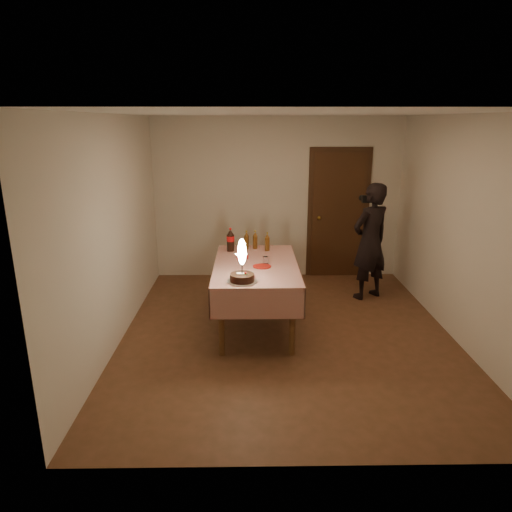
# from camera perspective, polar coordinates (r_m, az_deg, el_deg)

# --- Properties ---
(ground) EXTENTS (4.00, 4.50, 0.01)m
(ground) POSITION_cam_1_polar(r_m,az_deg,el_deg) (5.72, 3.88, -9.65)
(ground) COLOR brown
(ground) RESTS_ON ground
(room_shell) EXTENTS (4.04, 4.54, 2.62)m
(room_shell) POSITION_cam_1_polar(r_m,az_deg,el_deg) (5.28, 4.53, 7.06)
(room_shell) COLOR beige
(room_shell) RESTS_ON ground
(dining_table) EXTENTS (1.02, 1.72, 0.84)m
(dining_table) POSITION_cam_1_polar(r_m,az_deg,el_deg) (5.63, -0.01, -2.04)
(dining_table) COLOR brown
(dining_table) RESTS_ON ground
(birthday_cake) EXTENTS (0.33, 0.33, 0.48)m
(birthday_cake) POSITION_cam_1_polar(r_m,az_deg,el_deg) (4.94, -1.75, -1.85)
(birthday_cake) COLOR white
(birthday_cake) RESTS_ON dining_table
(red_plate) EXTENTS (0.22, 0.22, 0.01)m
(red_plate) POSITION_cam_1_polar(r_m,az_deg,el_deg) (5.48, 0.76, -1.30)
(red_plate) COLOR #B6140C
(red_plate) RESTS_ON dining_table
(red_cup) EXTENTS (0.08, 0.08, 0.10)m
(red_cup) POSITION_cam_1_polar(r_m,az_deg,el_deg) (5.72, -1.91, -0.06)
(red_cup) COLOR #B90C1D
(red_cup) RESTS_ON dining_table
(clear_cup) EXTENTS (0.07, 0.07, 0.09)m
(clear_cup) POSITION_cam_1_polar(r_m,az_deg,el_deg) (5.58, 1.20, -0.52)
(clear_cup) COLOR white
(clear_cup) RESTS_ON dining_table
(napkin_stack) EXTENTS (0.15, 0.15, 0.02)m
(napkin_stack) POSITION_cam_1_polar(r_m,az_deg,el_deg) (5.85, -1.68, -0.07)
(napkin_stack) COLOR #A71713
(napkin_stack) RESTS_ON dining_table
(cola_bottle) EXTENTS (0.10, 0.10, 0.32)m
(cola_bottle) POSITION_cam_1_polar(r_m,az_deg,el_deg) (6.11, -3.21, 2.03)
(cola_bottle) COLOR black
(cola_bottle) RESTS_ON dining_table
(amber_bottle_left) EXTENTS (0.06, 0.06, 0.25)m
(amber_bottle_left) POSITION_cam_1_polar(r_m,az_deg,el_deg) (6.21, -1.20, 1.96)
(amber_bottle_left) COLOR #55300E
(amber_bottle_left) RESTS_ON dining_table
(amber_bottle_right) EXTENTS (0.06, 0.06, 0.25)m
(amber_bottle_right) POSITION_cam_1_polar(r_m,az_deg,el_deg) (6.13, 1.41, 1.75)
(amber_bottle_right) COLOR #55300E
(amber_bottle_right) RESTS_ON dining_table
(amber_bottle_mid) EXTENTS (0.06, 0.06, 0.25)m
(amber_bottle_mid) POSITION_cam_1_polar(r_m,az_deg,el_deg) (6.23, -0.11, 2.00)
(amber_bottle_mid) COLOR #55300E
(amber_bottle_mid) RESTS_ON dining_table
(photographer) EXTENTS (0.74, 0.66, 1.70)m
(photographer) POSITION_cam_1_polar(r_m,az_deg,el_deg) (6.77, 14.07, 1.76)
(photographer) COLOR black
(photographer) RESTS_ON ground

